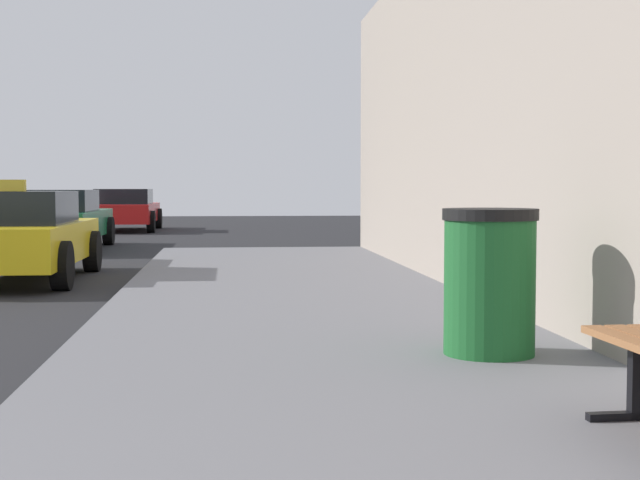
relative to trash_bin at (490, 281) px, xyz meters
The scene contains 4 objects.
trash_bin is the anchor object (origin of this frame).
car_yellow 8.43m from the trash_bin, 124.69° to the left, with size 1.93×4.10×1.43m.
car_green 14.56m from the trash_bin, 112.00° to the left, with size 2.04×4.55×1.27m.
car_red 22.42m from the trash_bin, 102.69° to the left, with size 1.99×4.32×1.27m.
Camera 1 is at (3.23, -1.76, 1.33)m, focal length 50.99 mm.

